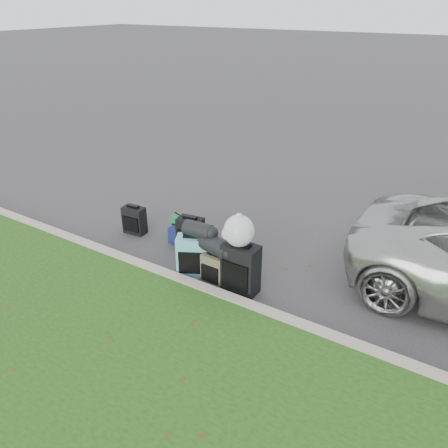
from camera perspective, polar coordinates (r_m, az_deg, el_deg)
The scene contains 12 objects.
ground at distance 7.39m, azimuth -0.16°, elevation -4.59°, with size 120.00×120.00×0.00m, color #383535.
curb at distance 6.66m, azimuth -4.78°, elevation -7.87°, with size 120.00×0.18×0.15m, color #9E937F.
suitcase_small_black at distance 8.26m, azimuth -11.61°, elevation 0.50°, with size 0.41×0.23×0.52m, color black.
suitcase_large_black_left at distance 7.49m, azimuth -4.37°, elevation -1.43°, with size 0.43×0.26×0.62m, color black.
suitcase_olive at distance 6.67m, azimuth -1.27°, elevation -5.88°, with size 0.36×0.23×0.50m, color #47442F.
suitcase_teal at distance 6.84m, azimuth -4.15°, elevation -4.18°, with size 0.47×0.28×0.68m, color teal.
suitcase_large_black_right at distance 6.42m, azimuth 2.21°, elevation -5.84°, with size 0.52×0.31×0.78m, color black.
tote_green at distance 8.26m, azimuth -5.86°, elevation 0.08°, with size 0.26×0.21×0.29m, color #1C7E37.
tote_navy at distance 7.84m, azimuth -6.00°, elevation -1.46°, with size 0.29×0.22×0.31m, color #161E4E.
duffel_left at distance 6.49m, azimuth -1.07°, elevation -2.86°, with size 0.28×0.28×0.52m, color black.
duffel_right at distance 6.61m, azimuth -3.41°, elevation -0.77°, with size 0.25×0.25×0.44m, color black.
trash_bag at distance 6.13m, azimuth 1.97°, elevation -0.90°, with size 0.45×0.45×0.45m, color silver.
Camera 1 is at (3.34, -5.32, 3.89)m, focal length 35.00 mm.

